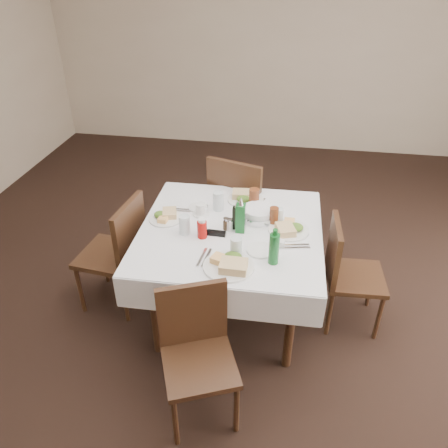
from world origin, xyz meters
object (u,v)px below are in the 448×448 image
object	(u,v)px
chair_south	(196,345)
ketchup_bottle	(202,229)
water_e	(279,216)
green_bottle	(274,248)
water_w	(185,225)
oil_cruet_dark	(236,217)
chair_north	(239,203)
water_n	(218,201)
oil_cruet_green	(241,217)
coffee_mug	(201,210)
water_s	(236,248)
chair_west	(120,248)
bread_basket	(259,214)
dining_table	(231,239)
chair_east	(345,268)

from	to	relation	value
chair_south	ketchup_bottle	bearing A→B (deg)	98.24
water_e	green_bottle	distance (m)	0.46
water_w	oil_cruet_dark	world-z (taller)	oil_cruet_dark
water_w	chair_north	bearing A→B (deg)	72.33
chair_north	green_bottle	distance (m)	1.13
water_n	water_e	world-z (taller)	water_n
oil_cruet_green	coffee_mug	xyz separation A→B (m)	(-0.30, 0.17, -0.07)
chair_north	water_s	xyz separation A→B (m)	(0.11, -1.01, 0.27)
water_s	oil_cruet_dark	size ratio (longest dim) A/B	0.66
chair_north	chair_south	distance (m)	1.50
chair_south	chair_north	bearing A→B (deg)	88.43
chair_west	bread_basket	distance (m)	1.04
water_n	ketchup_bottle	world-z (taller)	water_n
bread_basket	oil_cruet_dark	bearing A→B (deg)	-133.00
water_w	bread_basket	world-z (taller)	water_w
dining_table	oil_cruet_dark	distance (m)	0.18
water_e	water_w	distance (m)	0.65
water_e	bread_basket	xyz separation A→B (m)	(-0.14, 0.04, -0.02)
ketchup_bottle	water_e	bearing A→B (deg)	28.09
coffee_mug	water_s	bearing A→B (deg)	-55.42
water_s	oil_cruet_dark	world-z (taller)	oil_cruet_dark
coffee_mug	oil_cruet_green	bearing A→B (deg)	-29.08
water_s	water_e	size ratio (longest dim) A/B	1.20
bread_basket	coffee_mug	distance (m)	0.41
chair_south	oil_cruet_dark	bearing A→B (deg)	82.33
dining_table	bread_basket	distance (m)	0.27
oil_cruet_green	chair_east	bearing A→B (deg)	6.57
chair_north	coffee_mug	world-z (taller)	chair_north
water_n	oil_cruet_dark	size ratio (longest dim) A/B	0.69
ketchup_bottle	coffee_mug	size ratio (longest dim) A/B	1.18
dining_table	water_s	size ratio (longest dim) A/B	9.20
dining_table	water_s	distance (m)	0.35
water_e	coffee_mug	distance (m)	0.55
water_n	bread_basket	bearing A→B (deg)	-13.82
chair_west	water_n	bearing A→B (deg)	20.32
chair_west	oil_cruet_green	distance (m)	0.95
dining_table	water_w	bearing A→B (deg)	-159.88
chair_west	water_e	xyz separation A→B (m)	(1.12, 0.14, 0.30)
oil_cruet_green	oil_cruet_dark	bearing A→B (deg)	134.17
bread_basket	water_e	bearing A→B (deg)	-14.38
chair_east	water_s	size ratio (longest dim) A/B	6.14
bread_basket	water_n	bearing A→B (deg)	166.18
water_e	coffee_mug	xyz separation A→B (m)	(-0.55, 0.02, -0.02)
chair_east	water_s	distance (m)	0.89
water_s	coffee_mug	world-z (taller)	water_s
water_n	chair_east	bearing A→B (deg)	-10.38
chair_east	green_bottle	xyz separation A→B (m)	(-0.49, -0.39, 0.39)
water_s	water_e	bearing A→B (deg)	61.72
oil_cruet_dark	water_w	bearing A→B (deg)	-159.66
oil_cruet_dark	ketchup_bottle	xyz separation A→B (m)	(-0.20, -0.15, -0.02)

